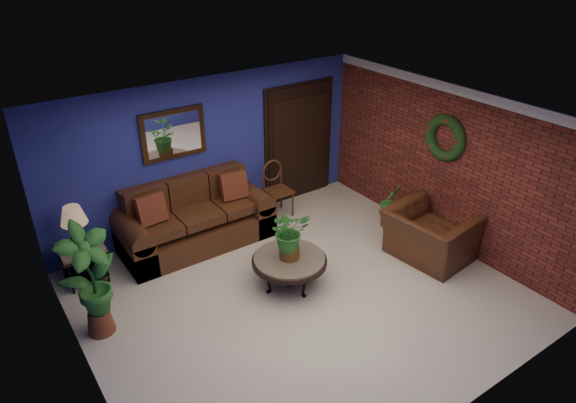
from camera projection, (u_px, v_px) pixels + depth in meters
floor at (300, 295)px, 7.05m from camera, size 5.50×5.50×0.00m
wall_back at (210, 153)px, 8.28m from camera, size 5.50×0.04×2.50m
wall_left at (77, 294)px, 5.08m from camera, size 0.04×5.00×2.50m
wall_right_brick at (446, 166)px, 7.85m from camera, size 0.04×5.00×2.50m
ceiling at (302, 122)px, 5.88m from camera, size 5.50×5.00×0.02m
crown_molding at (457, 90)px, 7.28m from camera, size 0.03×5.00×0.14m
wall_mirror at (173, 134)px, 7.73m from camera, size 1.02×0.06×0.77m
closet_door at (299, 143)px, 9.23m from camera, size 1.44×0.06×2.18m
wreath at (445, 138)px, 7.64m from camera, size 0.16×0.72×0.72m
sofa at (194, 222)px, 8.12m from camera, size 2.36×1.02×1.06m
coffee_table at (289, 261)px, 7.10m from camera, size 1.05×1.05×0.45m
end_table at (82, 254)px, 7.18m from camera, size 0.61×0.61×0.56m
table_lamp at (74, 222)px, 6.94m from camera, size 0.36×0.36×0.60m
side_chair at (276, 185)px, 8.85m from camera, size 0.42×0.42×0.98m
armchair at (429, 235)px, 7.70m from camera, size 1.17×1.30×0.78m
coffee_plant at (289, 233)px, 6.88m from camera, size 0.62×0.57×0.72m
floor_plant at (390, 205)px, 8.55m from camera, size 0.38×0.32×0.77m
tall_plant at (90, 277)px, 6.04m from camera, size 0.78×0.64×1.53m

